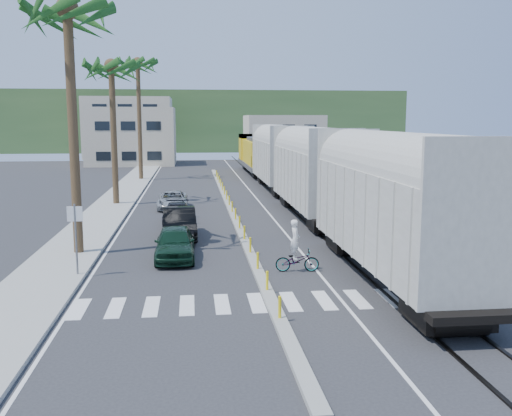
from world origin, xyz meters
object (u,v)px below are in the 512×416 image
at_px(street_sign, 75,229).
at_px(car_lead, 175,243).
at_px(car_second, 179,223).
at_px(cyclist, 297,255).

xyz_separation_m(street_sign, car_lead, (3.82, 2.68, -1.22)).
bearing_deg(car_lead, street_sign, -145.36).
height_order(car_second, cyclist, cyclist).
relative_size(car_lead, car_second, 0.88).
bearing_deg(street_sign, car_lead, 35.08).
distance_m(car_lead, cyclist, 5.81).
height_order(street_sign, cyclist, street_sign).
relative_size(car_lead, cyclist, 1.99).
bearing_deg(car_lead, cyclist, -28.82).
xyz_separation_m(street_sign, car_second, (3.92, 7.35, -1.16)).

